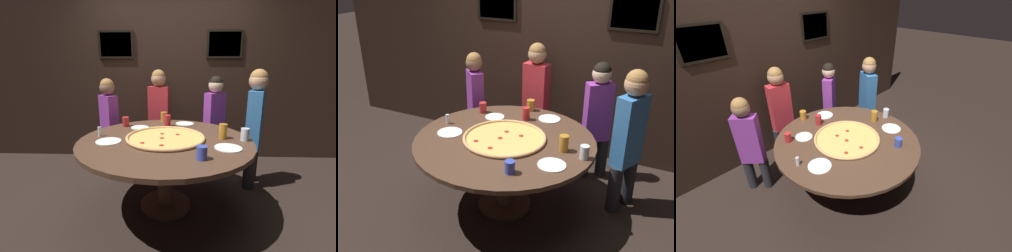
% 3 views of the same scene
% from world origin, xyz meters
% --- Properties ---
extents(ground_plane, '(24.00, 24.00, 0.00)m').
position_xyz_m(ground_plane, '(0.00, 0.00, 0.00)').
color(ground_plane, black).
extents(back_wall, '(6.40, 0.08, 2.60)m').
position_xyz_m(back_wall, '(0.00, 1.44, 1.30)').
color(back_wall, black).
rests_on(back_wall, ground_plane).
extents(dining_table, '(1.67, 1.67, 0.74)m').
position_xyz_m(dining_table, '(0.00, 0.00, 0.62)').
color(dining_table, '#4C3323').
rests_on(dining_table, ground_plane).
extents(giant_pizza, '(0.77, 0.77, 0.03)m').
position_xyz_m(giant_pizza, '(-0.00, -0.00, 0.75)').
color(giant_pizza, '#EAB75B').
rests_on(giant_pizza, dining_table).
extents(drink_cup_near_right, '(0.08, 0.08, 0.15)m').
position_xyz_m(drink_cup_near_right, '(0.56, 0.02, 0.81)').
color(drink_cup_near_right, '#BC7A23').
rests_on(drink_cup_near_right, dining_table).
extents(drink_cup_beside_pizza, '(0.08, 0.08, 0.11)m').
position_xyz_m(drink_cup_beside_pizza, '(-0.49, 0.47, 0.80)').
color(drink_cup_beside_pizza, '#B22328').
rests_on(drink_cup_beside_pizza, dining_table).
extents(drink_cup_front_edge, '(0.08, 0.08, 0.13)m').
position_xyz_m(drink_cup_front_edge, '(0.00, 0.50, 0.81)').
color(drink_cup_front_edge, '#B22328').
rests_on(drink_cup_front_edge, dining_table).
extents(drink_cup_centre_back, '(0.08, 0.08, 0.10)m').
position_xyz_m(drink_cup_centre_back, '(0.30, -0.50, 0.79)').
color(drink_cup_centre_back, '#384CB7').
rests_on(drink_cup_centre_back, dining_table).
extents(drink_cup_far_left, '(0.08, 0.08, 0.12)m').
position_xyz_m(drink_cup_far_left, '(0.76, -0.03, 0.80)').
color(drink_cup_far_left, silver).
rests_on(drink_cup_far_left, dining_table).
extents(drink_cup_near_left, '(0.08, 0.08, 0.12)m').
position_xyz_m(drink_cup_near_left, '(-0.05, 0.75, 0.80)').
color(drink_cup_near_left, '#BC7A23').
rests_on(drink_cup_near_left, dining_table).
extents(white_plate_far_back, '(0.20, 0.20, 0.01)m').
position_xyz_m(white_plate_far_back, '(-0.32, 0.41, 0.74)').
color(white_plate_far_back, white).
rests_on(white_plate_far_back, dining_table).
extents(white_plate_near_front, '(0.24, 0.24, 0.01)m').
position_xyz_m(white_plate_near_front, '(-0.53, -0.11, 0.74)').
color(white_plate_near_front, white).
rests_on(white_plate_near_front, dining_table).
extents(white_plate_left_side, '(0.23, 0.23, 0.01)m').
position_xyz_m(white_plate_left_side, '(0.21, 0.61, 0.74)').
color(white_plate_left_side, white).
rests_on(white_plate_left_side, dining_table).
extents(white_plate_beside_cup, '(0.23, 0.23, 0.01)m').
position_xyz_m(white_plate_beside_cup, '(0.55, -0.25, 0.74)').
color(white_plate_beside_cup, white).
rests_on(white_plate_beside_cup, dining_table).
extents(condiment_shaker, '(0.04, 0.04, 0.10)m').
position_xyz_m(condiment_shaker, '(-0.67, 0.06, 0.79)').
color(condiment_shaker, silver).
rests_on(condiment_shaker, dining_table).
extents(diner_far_right, '(0.36, 0.21, 1.39)m').
position_xyz_m(diner_far_right, '(-0.15, 1.13, 0.79)').
color(diner_far_right, '#232328').
rests_on(diner_far_right, ground_plane).
extents(diner_centre_back, '(0.31, 0.31, 1.28)m').
position_xyz_m(diner_centre_back, '(-0.80, 0.82, 0.73)').
color(diner_centre_back, '#232328').
rests_on(diner_centre_back, ground_plane).
extents(diner_side_left, '(0.34, 0.28, 1.31)m').
position_xyz_m(diner_side_left, '(0.63, 0.95, 0.74)').
color(diner_side_left, '#232328').
rests_on(diner_side_left, ground_plane).
extents(diner_far_left, '(0.27, 0.37, 1.40)m').
position_xyz_m(diner_far_left, '(1.02, 0.50, 0.80)').
color(diner_far_left, '#232328').
rests_on(diner_far_left, ground_plane).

